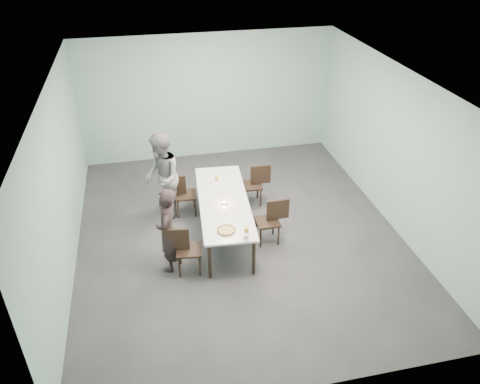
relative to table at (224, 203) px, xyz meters
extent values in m
plane|color=#333335|center=(0.27, -0.07, -0.69)|extent=(7.00, 7.00, 0.00)
cube|color=#92B8B6|center=(0.27, 3.43, 0.81)|extent=(6.00, 0.02, 3.00)
cube|color=#92B8B6|center=(0.27, -3.57, 0.81)|extent=(6.00, 0.02, 3.00)
cube|color=#92B8B6|center=(-2.73, -0.07, 0.81)|extent=(0.02, 7.00, 3.00)
cube|color=#92B8B6|center=(3.27, -0.07, 0.81)|extent=(0.02, 7.00, 3.00)
cube|color=white|center=(0.27, -0.07, 2.31)|extent=(6.00, 7.00, 0.02)
cube|color=white|center=(0.00, 0.00, 0.04)|extent=(1.10, 2.66, 0.04)
cylinder|color=black|center=(-0.46, -1.19, -0.34)|extent=(0.06, 0.06, 0.71)
cylinder|color=black|center=(-0.27, 1.25, -0.34)|extent=(0.06, 0.06, 0.71)
cylinder|color=black|center=(0.27, -1.25, -0.34)|extent=(0.06, 0.06, 0.71)
cylinder|color=black|center=(0.46, 1.19, -0.34)|extent=(0.06, 0.06, 0.71)
cube|color=black|center=(-0.77, -0.91, -0.26)|extent=(0.47, 0.47, 0.04)
cube|color=black|center=(-0.96, -0.89, -0.02)|extent=(0.42, 0.10, 0.40)
cylinder|color=black|center=(-0.96, -1.06, -0.49)|extent=(0.04, 0.04, 0.41)
cylinder|color=black|center=(-0.92, -0.72, -0.49)|extent=(0.04, 0.04, 0.41)
cylinder|color=black|center=(-0.63, -1.10, -0.49)|extent=(0.04, 0.04, 0.41)
cylinder|color=black|center=(-0.58, -0.77, -0.49)|extent=(0.04, 0.04, 0.41)
cube|color=black|center=(-0.62, 0.86, -0.26)|extent=(0.45, 0.45, 0.04)
cube|color=black|center=(-0.81, 0.87, -0.02)|extent=(0.42, 0.07, 0.40)
cylinder|color=black|center=(-0.80, 0.70, -0.49)|extent=(0.04, 0.04, 0.41)
cylinder|color=black|center=(-0.78, 1.04, -0.49)|extent=(0.04, 0.04, 0.41)
cylinder|color=black|center=(-0.46, 0.68, -0.49)|extent=(0.04, 0.04, 0.41)
cylinder|color=black|center=(-0.44, 1.02, -0.49)|extent=(0.04, 0.04, 0.41)
cube|color=black|center=(0.74, -0.39, -0.26)|extent=(0.42, 0.42, 0.04)
cube|color=black|center=(0.93, -0.39, -0.02)|extent=(0.42, 0.04, 0.40)
cylinder|color=black|center=(0.91, -0.22, -0.49)|extent=(0.04, 0.04, 0.41)
cylinder|color=black|center=(0.91, -0.56, -0.49)|extent=(0.04, 0.04, 0.41)
cylinder|color=black|center=(0.57, -0.23, -0.49)|extent=(0.04, 0.04, 0.41)
cylinder|color=black|center=(0.57, -0.57, -0.49)|extent=(0.04, 0.04, 0.41)
cube|color=black|center=(0.76, 0.94, -0.26)|extent=(0.44, 0.44, 0.04)
cube|color=black|center=(0.95, 0.93, -0.02)|extent=(0.42, 0.06, 0.40)
cylinder|color=black|center=(0.94, 1.10, -0.49)|extent=(0.04, 0.04, 0.41)
cylinder|color=black|center=(0.92, 0.76, -0.49)|extent=(0.04, 0.04, 0.41)
cylinder|color=black|center=(0.60, 1.12, -0.49)|extent=(0.04, 0.04, 0.41)
cylinder|color=black|center=(0.58, 0.78, -0.49)|extent=(0.04, 0.04, 0.41)
imported|color=black|center=(-1.09, -0.75, 0.08)|extent=(0.51, 0.64, 1.55)
imported|color=slate|center=(-1.06, 0.84, 0.21)|extent=(0.70, 0.89, 1.80)
cylinder|color=white|center=(-0.13, -0.95, 0.06)|extent=(0.34, 0.34, 0.01)
cylinder|color=#DDC87D|center=(-0.13, -0.95, 0.08)|extent=(0.30, 0.30, 0.01)
torus|color=brown|center=(-0.13, -0.95, 0.08)|extent=(0.32, 0.32, 0.03)
cylinder|color=white|center=(0.01, -0.59, 0.06)|extent=(0.18, 0.18, 0.01)
cylinder|color=gold|center=(0.17, -1.13, 0.13)|extent=(0.08, 0.08, 0.15)
cylinder|color=silver|center=(0.14, -1.24, 0.10)|extent=(0.08, 0.08, 0.09)
cylinder|color=silver|center=(-0.01, -0.13, 0.07)|extent=(0.06, 0.06, 0.03)
cylinder|color=orange|center=(-0.01, -0.13, 0.10)|extent=(0.04, 0.04, 0.01)
cylinder|color=gold|center=(0.00, 0.75, 0.10)|extent=(0.07, 0.07, 0.08)
cube|color=silver|center=(-0.02, 0.82, 0.06)|extent=(0.32, 0.24, 0.01)
camera|label=1|loc=(-1.26, -7.16, 4.69)|focal=35.00mm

